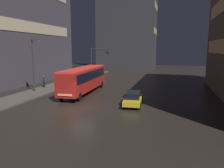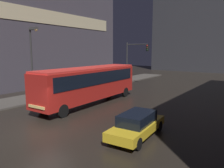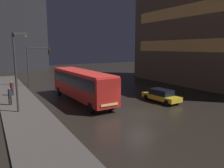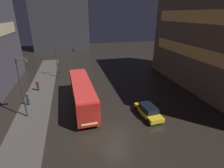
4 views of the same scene
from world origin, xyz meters
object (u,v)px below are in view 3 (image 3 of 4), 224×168
Objects in this scene: bus_near at (82,83)px; traffic_light_main at (36,59)px; pedestrian_near at (10,95)px; street_lamp_sidewalk at (18,59)px; car_taxi at (161,95)px; pedestrian_mid at (12,87)px.

bus_near is 12.90m from traffic_light_main.
street_lamp_sidewalk is at bearing -0.33° from pedestrian_near.
street_lamp_sidewalk reaches higher than bus_near.
bus_near is 1.69× the size of street_lamp_sidewalk.
bus_near reaches higher than car_taxi.
pedestrian_mid is (-14.15, 10.94, 0.48)m from car_taxi.
traffic_light_main reaches higher than bus_near.
car_taxi is 2.64× the size of pedestrian_mid.
bus_near is at bearing 12.08° from street_lamp_sidewalk.
bus_near is 1.96× the size of traffic_light_main.
car_taxi is at bearing -36.45° from pedestrian_mid.
street_lamp_sidewalk is at bearing 10.04° from bus_near.
pedestrian_mid is at bearing -41.89° from car_taxi.
pedestrian_mid reaches higher than car_taxi.
car_taxi is 17.90m from pedestrian_mid.
car_taxi is at bearing 146.79° from bus_near.
pedestrian_near is at bearing -113.50° from traffic_light_main.
traffic_light_main is at bearing 73.62° from street_lamp_sidewalk.
traffic_light_main is at bearing -63.72° from car_taxi.
street_lamp_sidewalk is (0.04, -7.77, 3.73)m from pedestrian_mid.
pedestrian_mid is 0.24× the size of street_lamp_sidewalk.
car_taxi is at bearing -12.65° from street_lamp_sidewalk.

